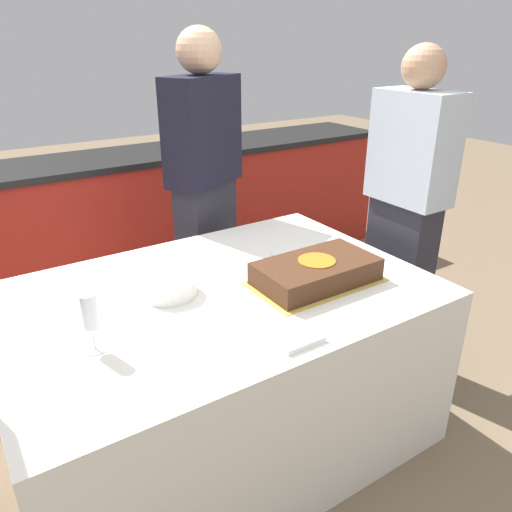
% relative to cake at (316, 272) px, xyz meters
% --- Properties ---
extents(ground_plane, '(14.00, 14.00, 0.00)m').
position_rel_cake_xyz_m(ground_plane, '(-0.36, 0.16, -0.77)').
color(ground_plane, '#7A664C').
extents(back_counter, '(4.40, 0.58, 0.92)m').
position_rel_cake_xyz_m(back_counter, '(-0.36, 1.78, -0.31)').
color(back_counter, '#A82319').
rests_on(back_counter, ground_plane).
extents(dining_table, '(1.63, 1.10, 0.73)m').
position_rel_cake_xyz_m(dining_table, '(-0.36, 0.16, -0.41)').
color(dining_table, white).
rests_on(dining_table, ground_plane).
extents(cake, '(0.51, 0.30, 0.10)m').
position_rel_cake_xyz_m(cake, '(0.00, 0.00, 0.00)').
color(cake, gold).
rests_on(cake, dining_table).
extents(plate_stack, '(0.21, 0.21, 0.06)m').
position_rel_cake_xyz_m(plate_stack, '(-0.53, 0.22, -0.01)').
color(plate_stack, white).
rests_on(plate_stack, dining_table).
extents(wine_glass, '(0.07, 0.07, 0.20)m').
position_rel_cake_xyz_m(wine_glass, '(-0.87, 0.01, 0.08)').
color(wine_glass, white).
rests_on(wine_glass, dining_table).
extents(side_plate_near_cake, '(0.19, 0.19, 0.00)m').
position_rel_cake_xyz_m(side_plate_near_cake, '(0.10, 0.29, -0.04)').
color(side_plate_near_cake, white).
rests_on(side_plate_near_cake, dining_table).
extents(utensil_pile, '(0.15, 0.11, 0.02)m').
position_rel_cake_xyz_m(utensil_pile, '(-0.31, -0.29, -0.04)').
color(utensil_pile, white).
rests_on(utensil_pile, dining_table).
extents(person_cutting_cake, '(0.46, 0.36, 1.67)m').
position_rel_cake_xyz_m(person_cutting_cake, '(-0.00, 0.93, 0.10)').
color(person_cutting_cake, '#282833').
rests_on(person_cutting_cake, ground_plane).
extents(person_seated_right, '(0.20, 0.38, 1.60)m').
position_rel_cake_xyz_m(person_seated_right, '(0.67, 0.16, 0.05)').
color(person_seated_right, '#282833').
rests_on(person_seated_right, ground_plane).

